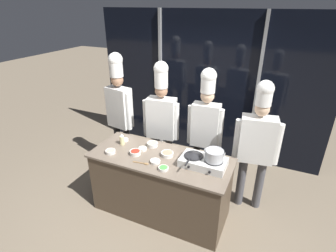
{
  "coord_description": "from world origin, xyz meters",
  "views": [
    {
      "loc": [
        1.33,
        -2.66,
        2.8
      ],
      "look_at": [
        0.0,
        0.25,
        1.28
      ],
      "focal_mm": 28.0,
      "sensor_mm": 36.0,
      "label": 1
    }
  ],
  "objects_px": {
    "prep_bowl_ginger": "(152,144)",
    "prep_bowl_garlic": "(155,161)",
    "chef_head": "(119,105)",
    "chef_line": "(206,123)",
    "squeeze_bottle_oil": "(122,139)",
    "stock_pot": "(214,155)",
    "portable_stove": "(203,162)",
    "prep_bowl_onion": "(125,140)",
    "prep_bowl_chili_flakes": "(135,152)",
    "prep_bowl_shrimp": "(110,151)",
    "chef_pastry": "(257,140)",
    "prep_bowl_scallions": "(163,168)",
    "chef_sous": "(161,117)",
    "serving_spoon_solid": "(144,163)",
    "prep_bowl_mushrooms": "(167,154)",
    "prep_bowl_bean_sprouts": "(143,149)",
    "frying_pan": "(194,154)"
  },
  "relations": [
    {
      "from": "chef_sous",
      "to": "chef_pastry",
      "type": "xyz_separation_m",
      "value": [
        1.47,
        -0.08,
        -0.05
      ]
    },
    {
      "from": "frying_pan",
      "to": "prep_bowl_bean_sprouts",
      "type": "relative_size",
      "value": 3.62
    },
    {
      "from": "chef_pastry",
      "to": "prep_bowl_shrimp",
      "type": "bearing_deg",
      "value": 16.17
    },
    {
      "from": "prep_bowl_scallions",
      "to": "chef_sous",
      "type": "xyz_separation_m",
      "value": [
        -0.5,
        0.99,
        0.21
      ]
    },
    {
      "from": "chef_head",
      "to": "chef_line",
      "type": "distance_m",
      "value": 1.5
    },
    {
      "from": "squeeze_bottle_oil",
      "to": "prep_bowl_shrimp",
      "type": "bearing_deg",
      "value": -92.06
    },
    {
      "from": "frying_pan",
      "to": "prep_bowl_bean_sprouts",
      "type": "bearing_deg",
      "value": 178.21
    },
    {
      "from": "prep_bowl_chili_flakes",
      "to": "squeeze_bottle_oil",
      "type": "bearing_deg",
      "value": 153.19
    },
    {
      "from": "prep_bowl_mushrooms",
      "to": "serving_spoon_solid",
      "type": "distance_m",
      "value": 0.36
    },
    {
      "from": "frying_pan",
      "to": "prep_bowl_onion",
      "type": "xyz_separation_m",
      "value": [
        -1.13,
        0.15,
        -0.11
      ]
    },
    {
      "from": "squeeze_bottle_oil",
      "to": "prep_bowl_garlic",
      "type": "relative_size",
      "value": 1.25
    },
    {
      "from": "chef_line",
      "to": "squeeze_bottle_oil",
      "type": "bearing_deg",
      "value": 28.8
    },
    {
      "from": "stock_pot",
      "to": "prep_bowl_bean_sprouts",
      "type": "xyz_separation_m",
      "value": [
        -1.01,
        0.02,
        -0.17
      ]
    },
    {
      "from": "prep_bowl_shrimp",
      "to": "chef_head",
      "type": "bearing_deg",
      "value": 116.45
    },
    {
      "from": "prep_bowl_shrimp",
      "to": "prep_bowl_onion",
      "type": "bearing_deg",
      "value": 91.95
    },
    {
      "from": "stock_pot",
      "to": "portable_stove",
      "type": "bearing_deg",
      "value": -179.91
    },
    {
      "from": "prep_bowl_shrimp",
      "to": "serving_spoon_solid",
      "type": "relative_size",
      "value": 0.64
    },
    {
      "from": "chef_head",
      "to": "chef_line",
      "type": "height_order",
      "value": "chef_head"
    },
    {
      "from": "prep_bowl_scallions",
      "to": "prep_bowl_bean_sprouts",
      "type": "bearing_deg",
      "value": 146.58
    },
    {
      "from": "prep_bowl_shrimp",
      "to": "prep_bowl_garlic",
      "type": "distance_m",
      "value": 0.67
    },
    {
      "from": "prep_bowl_shrimp",
      "to": "prep_bowl_garlic",
      "type": "height_order",
      "value": "prep_bowl_shrimp"
    },
    {
      "from": "chef_head",
      "to": "prep_bowl_onion",
      "type": "bearing_deg",
      "value": 138.83
    },
    {
      "from": "prep_bowl_ginger",
      "to": "prep_bowl_garlic",
      "type": "xyz_separation_m",
      "value": [
        0.23,
        -0.36,
        -0.01
      ]
    },
    {
      "from": "portable_stove",
      "to": "prep_bowl_ginger",
      "type": "relative_size",
      "value": 3.58
    },
    {
      "from": "squeeze_bottle_oil",
      "to": "prep_bowl_ginger",
      "type": "height_order",
      "value": "squeeze_bottle_oil"
    },
    {
      "from": "prep_bowl_ginger",
      "to": "prep_bowl_onion",
      "type": "height_order",
      "value": "prep_bowl_ginger"
    },
    {
      "from": "squeeze_bottle_oil",
      "to": "prep_bowl_garlic",
      "type": "xyz_separation_m",
      "value": [
        0.66,
        -0.23,
        -0.06
      ]
    },
    {
      "from": "chef_pastry",
      "to": "chef_sous",
      "type": "bearing_deg",
      "value": -12.36
    },
    {
      "from": "prep_bowl_onion",
      "to": "prep_bowl_chili_flakes",
      "type": "xyz_separation_m",
      "value": [
        0.34,
        -0.26,
        0.01
      ]
    },
    {
      "from": "prep_bowl_mushrooms",
      "to": "chef_head",
      "type": "bearing_deg",
      "value": 150.95
    },
    {
      "from": "prep_bowl_shrimp",
      "to": "prep_bowl_bean_sprouts",
      "type": "xyz_separation_m",
      "value": [
        0.36,
        0.25,
        -0.0
      ]
    },
    {
      "from": "prep_bowl_shrimp",
      "to": "chef_pastry",
      "type": "xyz_separation_m",
      "value": [
        1.79,
        0.85,
        0.16
      ]
    },
    {
      "from": "prep_bowl_mushrooms",
      "to": "chef_head",
      "type": "distance_m",
      "value": 1.39
    },
    {
      "from": "prep_bowl_garlic",
      "to": "chef_head",
      "type": "relative_size",
      "value": 0.06
    },
    {
      "from": "squeeze_bottle_oil",
      "to": "prep_bowl_onion",
      "type": "relative_size",
      "value": 1.6
    },
    {
      "from": "serving_spoon_solid",
      "to": "chef_line",
      "type": "xyz_separation_m",
      "value": [
        0.5,
        0.98,
        0.25
      ]
    },
    {
      "from": "stock_pot",
      "to": "prep_bowl_ginger",
      "type": "xyz_separation_m",
      "value": [
        -0.94,
        0.17,
        -0.16
      ]
    },
    {
      "from": "stock_pot",
      "to": "chef_line",
      "type": "height_order",
      "value": "chef_line"
    },
    {
      "from": "chef_sous",
      "to": "prep_bowl_bean_sprouts",
      "type": "bearing_deg",
      "value": 85.8
    },
    {
      "from": "chef_line",
      "to": "chef_head",
      "type": "bearing_deg",
      "value": -3.42
    },
    {
      "from": "frying_pan",
      "to": "prep_bowl_scallions",
      "type": "distance_m",
      "value": 0.42
    },
    {
      "from": "prep_bowl_ginger",
      "to": "chef_head",
      "type": "bearing_deg",
      "value": 150.05
    },
    {
      "from": "squeeze_bottle_oil",
      "to": "chef_pastry",
      "type": "height_order",
      "value": "chef_pastry"
    },
    {
      "from": "stock_pot",
      "to": "prep_bowl_chili_flakes",
      "type": "relative_size",
      "value": 1.64
    },
    {
      "from": "prep_bowl_onion",
      "to": "chef_line",
      "type": "relative_size",
      "value": 0.05
    },
    {
      "from": "squeeze_bottle_oil",
      "to": "prep_bowl_ginger",
      "type": "xyz_separation_m",
      "value": [
        0.42,
        0.13,
        -0.05
      ]
    },
    {
      "from": "chef_head",
      "to": "chef_line",
      "type": "relative_size",
      "value": 1.05
    },
    {
      "from": "serving_spoon_solid",
      "to": "chef_pastry",
      "type": "distance_m",
      "value": 1.55
    },
    {
      "from": "prep_bowl_garlic",
      "to": "prep_bowl_chili_flakes",
      "type": "distance_m",
      "value": 0.35
    },
    {
      "from": "prep_bowl_mushrooms",
      "to": "stock_pot",
      "type": "bearing_deg",
      "value": -2.08
    }
  ]
}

